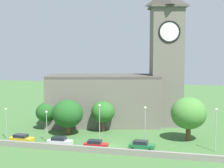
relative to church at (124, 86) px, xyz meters
The scene contains 16 objects.
ground_plane 10.30m from the church, 71.78° to the right, with size 200.00×200.00×0.00m, color #3D6633.
church is the anchor object (origin of this frame).
quay_barrier 25.27m from the church, 86.80° to the right, with size 53.93×0.70×1.07m, color gray.
car_yellow 27.62m from the church, 127.03° to the right, with size 4.72×2.48×1.70m.
car_white 24.06m from the church, 110.44° to the right, with size 4.67×2.13×1.72m.
car_red 22.94m from the church, 92.02° to the right, with size 4.39×2.14×1.63m.
car_green 22.92m from the church, 69.40° to the right, with size 4.60×2.27×1.70m.
streetlamp_west_end 28.21m from the church, 136.73° to the right, with size 0.44×0.44×6.33m.
streetlamp_west_mid 22.73m from the church, 121.16° to the right, with size 0.44×0.44×6.13m.
streetlamp_central 18.94m from the church, 92.56° to the right, with size 0.44×0.44×7.75m.
streetlamp_east_mid 19.78m from the church, 66.35° to the right, with size 0.44×0.44×7.56m.
streetlamp_east_end 27.33m from the church, 41.11° to the right, with size 0.44×0.44×7.79m.
tree_by_tower 19.23m from the church, 150.86° to the right, with size 4.74×4.74×5.98m.
tree_riverside_east 19.45m from the church, 36.08° to the right, with size 7.05×7.05×8.69m.
tree_riverside_west 10.01m from the church, 110.52° to the right, with size 5.17×5.17×6.73m.
tree_churchyard 16.50m from the church, 127.40° to the right, with size 6.58×6.58×7.47m.
Camera 1 is at (16.22, -62.82, 18.49)m, focal length 56.96 mm.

